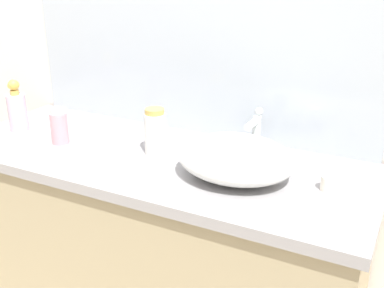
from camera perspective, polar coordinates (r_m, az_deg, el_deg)
The scene contains 9 objects.
bathroom_wall_rear at distance 1.85m, azimuth -2.13°, elevation 16.10°, with size 6.00×0.06×2.60m, color silver.
vanity_counter at distance 1.84m, azimuth -4.12°, elevation -13.44°, with size 1.50×0.58×0.84m.
wall_mirror_panel at distance 1.77m, azimuth 0.06°, elevation 15.65°, with size 1.42×0.01×0.91m, color #B2BCC6.
sink_basin at distance 1.47m, azimuth 5.31°, elevation -1.71°, with size 0.37×0.30×0.13m, color white.
faucet at distance 1.60m, azimuth 7.66°, elevation 1.68°, with size 0.03×0.12×0.17m.
soap_dispenser at distance 1.97m, azimuth -20.34°, elevation 3.94°, with size 0.07×0.07×0.20m.
lotion_bottle at distance 1.79m, azimuth -15.72°, elevation 2.09°, with size 0.06×0.06×0.13m.
perfume_bottle at distance 1.63m, azimuth -4.47°, elevation 1.48°, with size 0.07×0.07×0.16m.
candle_jar at distance 1.45m, azimuth 16.09°, elevation -4.54°, with size 0.04×0.04×0.04m, color silver.
Camera 1 is at (0.89, -0.88, 1.49)m, focal length 44.24 mm.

